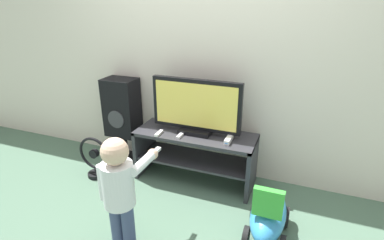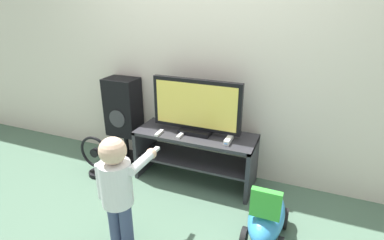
# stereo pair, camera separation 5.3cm
# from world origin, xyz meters

# --- Properties ---
(ground_plane) EXTENTS (16.00, 16.00, 0.00)m
(ground_plane) POSITION_xyz_m (0.00, 0.00, 0.00)
(ground_plane) COLOR #4C6B56
(wall_back) EXTENTS (10.00, 0.06, 2.60)m
(wall_back) POSITION_xyz_m (0.00, 0.51, 1.30)
(wall_back) COLOR silver
(wall_back) RESTS_ON ground_plane
(tv_stand) EXTENTS (1.16, 0.43, 0.51)m
(tv_stand) POSITION_xyz_m (0.00, 0.21, 0.34)
(tv_stand) COLOR #2D2D33
(tv_stand) RESTS_ON ground_plane
(television) EXTENTS (0.86, 0.20, 0.52)m
(television) POSITION_xyz_m (0.00, 0.23, 0.77)
(television) COLOR black
(television) RESTS_ON tv_stand
(game_console) EXTENTS (0.05, 0.18, 0.04)m
(game_console) POSITION_xyz_m (0.34, 0.16, 0.53)
(game_console) COLOR white
(game_console) RESTS_ON tv_stand
(remote_primary) EXTENTS (0.04, 0.13, 0.03)m
(remote_primary) POSITION_xyz_m (-0.31, 0.07, 0.52)
(remote_primary) COLOR white
(remote_primary) RESTS_ON tv_stand
(remote_secondary) EXTENTS (0.04, 0.13, 0.03)m
(remote_secondary) POSITION_xyz_m (-0.10, 0.10, 0.52)
(remote_secondary) COLOR white
(remote_secondary) RESTS_ON tv_stand
(child) EXTENTS (0.33, 0.49, 0.87)m
(child) POSITION_xyz_m (-0.19, -0.77, 0.51)
(child) COLOR #3F4C72
(child) RESTS_ON ground_plane
(speaker_tower) EXTENTS (0.35, 0.31, 0.94)m
(speaker_tower) POSITION_xyz_m (-0.89, 0.33, 0.59)
(speaker_tower) COLOR black
(speaker_tower) RESTS_ON ground_plane
(floor_fan) EXTENTS (0.35, 0.18, 0.44)m
(floor_fan) POSITION_xyz_m (-0.97, -0.10, 0.20)
(floor_fan) COLOR black
(floor_fan) RESTS_ON ground_plane
(ride_on_toy) EXTENTS (0.30, 0.61, 0.53)m
(ride_on_toy) POSITION_xyz_m (0.79, -0.33, 0.20)
(ride_on_toy) COLOR #338CD1
(ride_on_toy) RESTS_ON ground_plane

